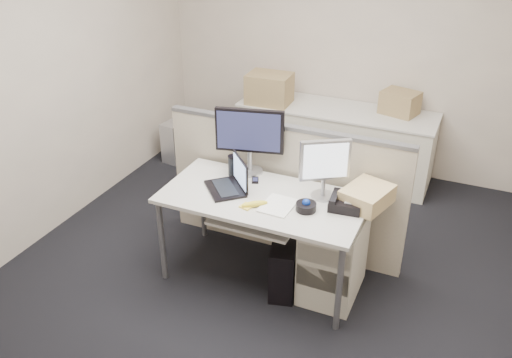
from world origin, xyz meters
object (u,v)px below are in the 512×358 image
at_px(laptop, 225,175).
at_px(desk_phone, 346,204).
at_px(monitor_main, 250,141).
at_px(desk, 263,204).

height_order(laptop, desk_phone, laptop).
xyz_separation_m(monitor_main, laptop, (-0.05, -0.34, -0.14)).
relative_size(monitor_main, desk_phone, 2.37).
bearing_deg(monitor_main, desk, -65.43).
relative_size(desk, monitor_main, 2.81).
bearing_deg(desk, monitor_main, 128.00).
bearing_deg(desk, laptop, -176.19).
height_order(monitor_main, desk_phone, monitor_main).
height_order(desk, desk_phone, desk_phone).
height_order(monitor_main, laptop, monitor_main).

